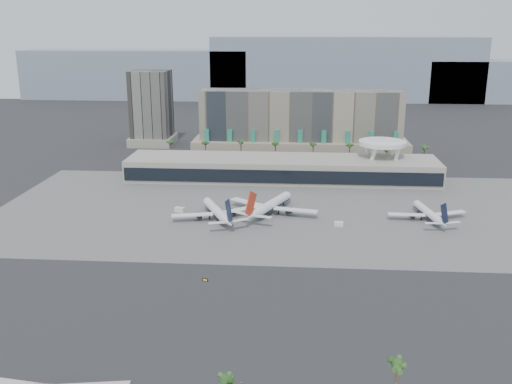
# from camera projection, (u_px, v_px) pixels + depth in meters

# --- Properties ---
(ground) EXTENTS (900.00, 900.00, 0.00)m
(ground) POSITION_uv_depth(u_px,v_px,m) (272.00, 255.00, 211.08)
(ground) COLOR #232326
(ground) RESTS_ON ground
(apron_pad) EXTENTS (260.00, 130.00, 0.06)m
(apron_pad) POSITION_uv_depth(u_px,v_px,m) (278.00, 210.00, 263.72)
(apron_pad) COLOR #5B5B59
(apron_pad) RESTS_ON ground
(mountain_ridge) EXTENTS (680.00, 60.00, 70.00)m
(mountain_ridge) POSITION_uv_depth(u_px,v_px,m) (316.00, 73.00, 650.62)
(mountain_ridge) COLOR gray
(mountain_ridge) RESTS_ON ground
(hotel) EXTENTS (140.00, 30.00, 42.00)m
(hotel) POSITION_uv_depth(u_px,v_px,m) (300.00, 129.00, 372.61)
(hotel) COLOR gray
(hotel) RESTS_ON ground
(office_tower) EXTENTS (30.00, 30.00, 52.00)m
(office_tower) POSITION_uv_depth(u_px,v_px,m) (152.00, 112.00, 402.87)
(office_tower) COLOR black
(office_tower) RESTS_ON ground
(terminal) EXTENTS (170.00, 32.50, 14.50)m
(terminal) POSITION_uv_depth(u_px,v_px,m) (282.00, 168.00, 314.40)
(terminal) COLOR #B6AEA0
(terminal) RESTS_ON ground
(saucer_structure) EXTENTS (26.00, 26.00, 21.89)m
(saucer_structure) POSITION_uv_depth(u_px,v_px,m) (382.00, 146.00, 313.03)
(saucer_structure) COLOR white
(saucer_structure) RESTS_ON ground
(palm_row) EXTENTS (157.80, 2.80, 13.10)m
(palm_row) POSITION_uv_depth(u_px,v_px,m) (295.00, 148.00, 346.44)
(palm_row) COLOR brown
(palm_row) RESTS_ON ground
(airliner_left) EXTENTS (37.47, 38.55, 14.30)m
(airliner_left) POSITION_uv_depth(u_px,v_px,m) (217.00, 211.00, 249.88)
(airliner_left) COLOR white
(airliner_left) RESTS_ON ground
(airliner_centre) EXTENTS (41.03, 42.24, 15.59)m
(airliner_centre) POSITION_uv_depth(u_px,v_px,m) (271.00, 205.00, 257.27)
(airliner_centre) COLOR white
(airliner_centre) RESTS_ON ground
(airliner_right) EXTENTS (35.05, 36.39, 12.66)m
(airliner_right) POSITION_uv_depth(u_px,v_px,m) (429.00, 213.00, 248.80)
(airliner_right) COLOR white
(airliner_right) RESTS_ON ground
(service_vehicle_a) EXTENTS (4.82, 3.28, 2.15)m
(service_vehicle_a) POSITION_uv_depth(u_px,v_px,m) (180.00, 210.00, 260.30)
(service_vehicle_a) COLOR silver
(service_vehicle_a) RESTS_ON ground
(service_vehicle_b) EXTENTS (3.83, 2.28, 1.93)m
(service_vehicle_b) POSITION_uv_depth(u_px,v_px,m) (339.00, 224.00, 241.75)
(service_vehicle_b) COLOR silver
(service_vehicle_b) RESTS_ON ground
(taxiway_sign) EXTENTS (2.11, 0.91, 0.96)m
(taxiway_sign) POSITION_uv_depth(u_px,v_px,m) (205.00, 280.00, 189.75)
(taxiway_sign) COLOR black
(taxiway_sign) RESTS_ON ground
(near_palm_b) EXTENTS (6.00, 6.00, 13.93)m
(near_palm_b) POSITION_uv_depth(u_px,v_px,m) (397.00, 370.00, 121.68)
(near_palm_b) COLOR brown
(near_palm_b) RESTS_ON ground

